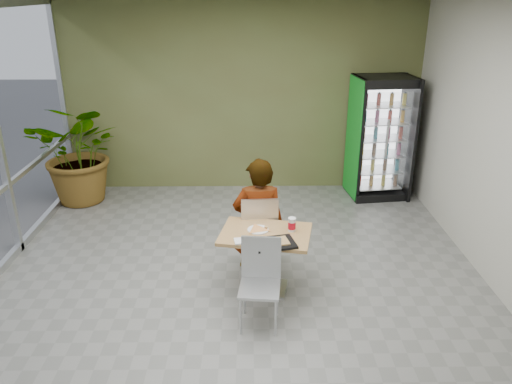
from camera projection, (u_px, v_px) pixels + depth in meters
ground at (239, 297)px, 5.75m from camera, size 7.00×7.00×0.00m
room_envelope at (237, 167)px, 5.15m from camera, size 6.00×7.00×3.20m
dining_table at (265, 249)px, 5.71m from camera, size 1.12×0.88×0.75m
chair_far at (259, 227)px, 6.13m from camera, size 0.47×0.47×1.00m
chair_near at (260, 275)px, 5.18m from camera, size 0.46×0.46×0.94m
seated_woman at (259, 226)px, 6.18m from camera, size 0.67×0.45×1.76m
pizza_plate at (258, 229)px, 5.68m from camera, size 0.33×0.25×0.03m
soda_cup at (292, 225)px, 5.64m from camera, size 0.09×0.09×0.16m
napkin_stack at (241, 241)px, 5.42m from camera, size 0.16×0.16×0.02m
cafeteria_tray at (275, 243)px, 5.36m from camera, size 0.50×0.41×0.02m
beverage_fridge at (380, 138)px, 8.24m from camera, size 1.00×0.82×2.02m
potted_plant at (82, 152)px, 8.07m from camera, size 1.71×1.54×1.69m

